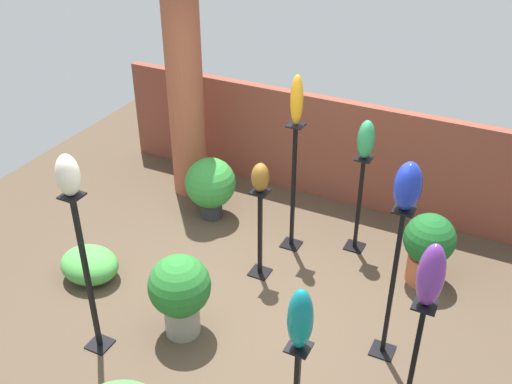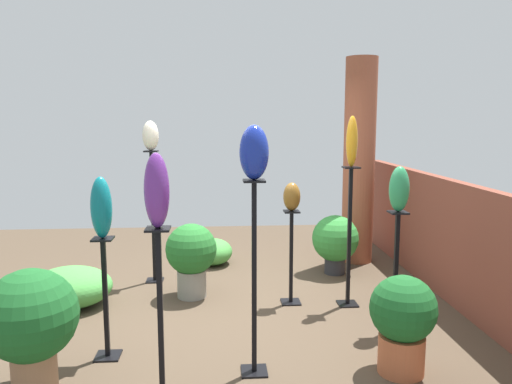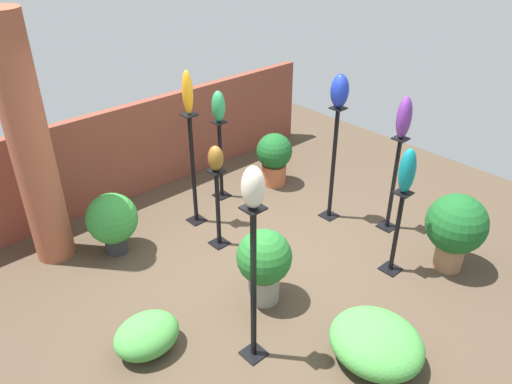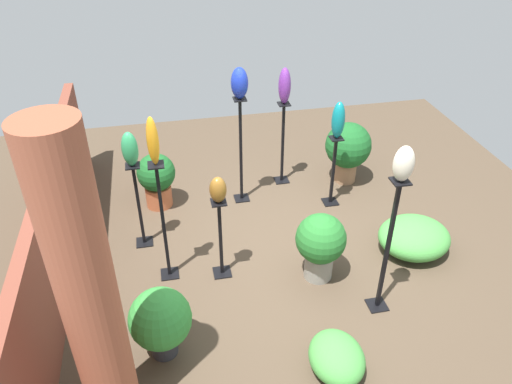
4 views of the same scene
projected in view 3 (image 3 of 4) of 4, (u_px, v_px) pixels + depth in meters
ground_plane at (265, 264)px, 5.62m from camera, size 8.00×8.00×0.00m
brick_wall_back at (146, 147)px, 6.81m from camera, size 5.60×0.12×1.29m
brick_pillar at (31, 147)px, 5.11m from camera, size 0.42×0.42×2.73m
pedestal_jade at (221, 163)px, 6.68m from camera, size 0.20×0.20×1.10m
pedestal_teal at (396, 236)px, 5.31m from camera, size 0.20×0.20×1.00m
pedestal_ivory at (253, 293)px, 4.14m from camera, size 0.20×0.20×1.56m
pedestal_violet at (393, 188)px, 5.99m from camera, size 0.20×0.20×1.22m
pedestal_cobalt at (333, 169)px, 6.14m from camera, size 0.20×0.20×1.49m
pedestal_amber at (193, 174)px, 6.06m from camera, size 0.20×0.20×1.45m
pedestal_bronze at (218, 212)px, 5.74m from camera, size 0.20×0.20×0.99m
art_vase_jade at (218, 106)px, 6.28m from camera, size 0.17×0.18×0.41m
art_vase_teal at (407, 171)px, 4.92m from camera, size 0.17×0.17×0.49m
art_vase_ivory at (253, 187)px, 3.63m from camera, size 0.18×0.18×0.34m
art_vase_violet at (404, 118)px, 5.53m from camera, size 0.18×0.17×0.49m
art_vase_cobalt at (340, 91)px, 5.64m from camera, size 0.21×0.21×0.40m
art_vase_amber at (188, 93)px, 5.54m from camera, size 0.13×0.12×0.51m
art_vase_bronze at (216, 158)px, 5.39m from camera, size 0.17×0.18×0.29m
potted_plant_back_center at (274, 156)px, 7.03m from camera, size 0.50×0.50×0.76m
potted_plant_mid_right at (112, 220)px, 5.63m from camera, size 0.58×0.58×0.74m
potted_plant_near_pillar at (456, 227)px, 5.32m from camera, size 0.65×0.65×0.90m
potted_plant_front_left at (264, 261)px, 4.90m from camera, size 0.55×0.55×0.81m
foliage_bed_east at (147, 335)px, 4.48m from camera, size 0.61×0.50×0.34m
foliage_bed_west at (376, 343)px, 4.36m from camera, size 0.77×0.85×0.41m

